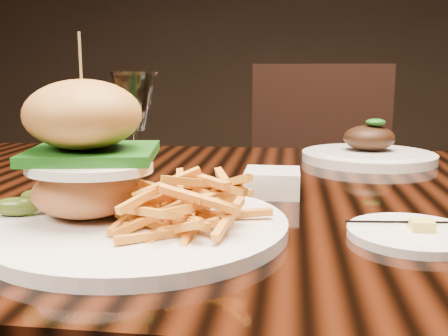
# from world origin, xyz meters

# --- Properties ---
(dining_table) EXTENTS (1.60, 0.90, 0.75)m
(dining_table) POSITION_xyz_m (0.00, 0.00, 0.67)
(dining_table) COLOR black
(dining_table) RESTS_ON ground
(burger_plate) EXTENTS (0.34, 0.34, 0.22)m
(burger_plate) POSITION_xyz_m (-0.16, -0.22, 0.81)
(burger_plate) COLOR white
(burger_plate) RESTS_ON dining_table
(side_saucer) EXTENTS (0.14, 0.14, 0.02)m
(side_saucer) POSITION_xyz_m (0.16, -0.21, 0.76)
(side_saucer) COLOR white
(side_saucer) RESTS_ON dining_table
(ramekin) EXTENTS (0.09, 0.09, 0.04)m
(ramekin) POSITION_xyz_m (-0.00, -0.02, 0.77)
(ramekin) COLOR white
(ramekin) RESTS_ON dining_table
(wine_glass) EXTENTS (0.07, 0.07, 0.18)m
(wine_glass) POSITION_xyz_m (-0.20, -0.05, 0.88)
(wine_glass) COLOR white
(wine_glass) RESTS_ON dining_table
(water_tumbler) EXTENTS (0.06, 0.06, 0.08)m
(water_tumbler) POSITION_xyz_m (-0.38, 0.11, 0.79)
(water_tumbler) COLOR white
(water_tumbler) RESTS_ON dining_table
(far_dish) EXTENTS (0.27, 0.27, 0.09)m
(far_dish) POSITION_xyz_m (0.18, 0.29, 0.77)
(far_dish) COLOR white
(far_dish) RESTS_ON dining_table
(chair_far) EXTENTS (0.50, 0.50, 0.95)m
(chair_far) POSITION_xyz_m (0.11, 0.89, 0.54)
(chair_far) COLOR black
(chair_far) RESTS_ON ground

